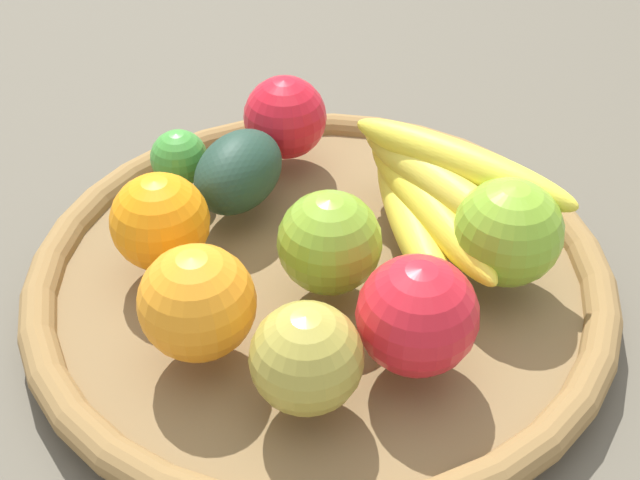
{
  "coord_description": "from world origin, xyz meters",
  "views": [
    {
      "loc": [
        -0.03,
        0.48,
        0.45
      ],
      "look_at": [
        0.0,
        0.0,
        0.06
      ],
      "focal_mm": 47.52,
      "sensor_mm": 36.0,
      "label": 1
    }
  ],
  "objects_px": {
    "avocado": "(239,172)",
    "apple_3": "(285,117)",
    "banana_bunch": "(436,196)",
    "lime_0": "(179,158)",
    "orange_1": "(197,303)",
    "apple_0": "(417,316)",
    "orange_0": "(160,222)",
    "apple_1": "(508,232)",
    "apple_2": "(310,358)",
    "apple_4": "(329,242)"
  },
  "relations": [
    {
      "from": "avocado",
      "to": "lime_0",
      "type": "distance_m",
      "value": 0.06
    },
    {
      "from": "banana_bunch",
      "to": "apple_2",
      "type": "height_order",
      "value": "banana_bunch"
    },
    {
      "from": "lime_0",
      "to": "banana_bunch",
      "type": "bearing_deg",
      "value": 164.59
    },
    {
      "from": "banana_bunch",
      "to": "apple_0",
      "type": "relative_size",
      "value": 2.41
    },
    {
      "from": "apple_4",
      "to": "apple_2",
      "type": "height_order",
      "value": "apple_4"
    },
    {
      "from": "apple_2",
      "to": "orange_1",
      "type": "xyz_separation_m",
      "value": [
        0.08,
        -0.04,
        0.0
      ]
    },
    {
      "from": "orange_0",
      "to": "apple_2",
      "type": "relative_size",
      "value": 1.03
    },
    {
      "from": "apple_4",
      "to": "apple_3",
      "type": "bearing_deg",
      "value": -74.22
    },
    {
      "from": "apple_4",
      "to": "lime_0",
      "type": "bearing_deg",
      "value": -41.96
    },
    {
      "from": "orange_0",
      "to": "apple_2",
      "type": "height_order",
      "value": "orange_0"
    },
    {
      "from": "orange_1",
      "to": "apple_0",
      "type": "bearing_deg",
      "value": 178.53
    },
    {
      "from": "orange_1",
      "to": "apple_0",
      "type": "xyz_separation_m",
      "value": [
        -0.14,
        0.0,
        0.0
      ]
    },
    {
      "from": "apple_3",
      "to": "apple_0",
      "type": "relative_size",
      "value": 0.91
    },
    {
      "from": "lime_0",
      "to": "apple_2",
      "type": "relative_size",
      "value": 0.67
    },
    {
      "from": "lime_0",
      "to": "apple_2",
      "type": "height_order",
      "value": "apple_2"
    },
    {
      "from": "avocado",
      "to": "apple_4",
      "type": "bearing_deg",
      "value": 130.03
    },
    {
      "from": "apple_4",
      "to": "orange_0",
      "type": "bearing_deg",
      "value": -7.69
    },
    {
      "from": "avocado",
      "to": "apple_3",
      "type": "relative_size",
      "value": 1.24
    },
    {
      "from": "apple_3",
      "to": "apple_0",
      "type": "bearing_deg",
      "value": 114.1
    },
    {
      "from": "lime_0",
      "to": "orange_1",
      "type": "bearing_deg",
      "value": 104.84
    },
    {
      "from": "apple_4",
      "to": "apple_1",
      "type": "height_order",
      "value": "apple_1"
    },
    {
      "from": "lime_0",
      "to": "apple_0",
      "type": "distance_m",
      "value": 0.27
    },
    {
      "from": "lime_0",
      "to": "apple_0",
      "type": "xyz_separation_m",
      "value": [
        -0.19,
        0.19,
        0.02
      ]
    },
    {
      "from": "apple_4",
      "to": "avocado",
      "type": "distance_m",
      "value": 0.12
    },
    {
      "from": "orange_0",
      "to": "apple_2",
      "type": "distance_m",
      "value": 0.17
    },
    {
      "from": "apple_3",
      "to": "apple_0",
      "type": "xyz_separation_m",
      "value": [
        -0.11,
        0.24,
        0.0
      ]
    },
    {
      "from": "apple_2",
      "to": "apple_4",
      "type": "bearing_deg",
      "value": -93.08
    },
    {
      "from": "avocado",
      "to": "apple_3",
      "type": "xyz_separation_m",
      "value": [
        -0.03,
        -0.07,
        0.01
      ]
    },
    {
      "from": "apple_4",
      "to": "banana_bunch",
      "type": "height_order",
      "value": "same"
    },
    {
      "from": "apple_1",
      "to": "apple_0",
      "type": "relative_size",
      "value": 1.0
    },
    {
      "from": "orange_0",
      "to": "apple_2",
      "type": "xyz_separation_m",
      "value": [
        -0.12,
        0.12,
        -0.0
      ]
    },
    {
      "from": "apple_1",
      "to": "lime_0",
      "type": "height_order",
      "value": "apple_1"
    },
    {
      "from": "banana_bunch",
      "to": "lime_0",
      "type": "xyz_separation_m",
      "value": [
        0.21,
        -0.06,
        -0.01
      ]
    },
    {
      "from": "apple_4",
      "to": "apple_0",
      "type": "bearing_deg",
      "value": 129.79
    },
    {
      "from": "banana_bunch",
      "to": "apple_0",
      "type": "bearing_deg",
      "value": 82.27
    },
    {
      "from": "apple_4",
      "to": "lime_0",
      "type": "distance_m",
      "value": 0.18
    },
    {
      "from": "apple_1",
      "to": "banana_bunch",
      "type": "distance_m",
      "value": 0.06
    },
    {
      "from": "orange_1",
      "to": "avocado",
      "type": "bearing_deg",
      "value": -91.59
    },
    {
      "from": "apple_1",
      "to": "apple_0",
      "type": "height_order",
      "value": "same"
    },
    {
      "from": "banana_bunch",
      "to": "orange_1",
      "type": "xyz_separation_m",
      "value": [
        0.16,
        0.13,
        0.0
      ]
    },
    {
      "from": "banana_bunch",
      "to": "apple_0",
      "type": "distance_m",
      "value": 0.13
    },
    {
      "from": "lime_0",
      "to": "apple_0",
      "type": "height_order",
      "value": "apple_0"
    },
    {
      "from": "apple_1",
      "to": "orange_1",
      "type": "height_order",
      "value": "apple_1"
    },
    {
      "from": "apple_1",
      "to": "apple_3",
      "type": "distance_m",
      "value": 0.23
    },
    {
      "from": "avocado",
      "to": "apple_3",
      "type": "bearing_deg",
      "value": -111.86
    },
    {
      "from": "apple_3",
      "to": "apple_2",
      "type": "relative_size",
      "value": 1.01
    },
    {
      "from": "apple_3",
      "to": "orange_1",
      "type": "xyz_separation_m",
      "value": [
        0.03,
        0.23,
        0.0
      ]
    },
    {
      "from": "orange_1",
      "to": "apple_3",
      "type": "bearing_deg",
      "value": -98.37
    },
    {
      "from": "orange_0",
      "to": "orange_1",
      "type": "relative_size",
      "value": 0.94
    },
    {
      "from": "apple_2",
      "to": "apple_0",
      "type": "relative_size",
      "value": 0.89
    }
  ]
}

